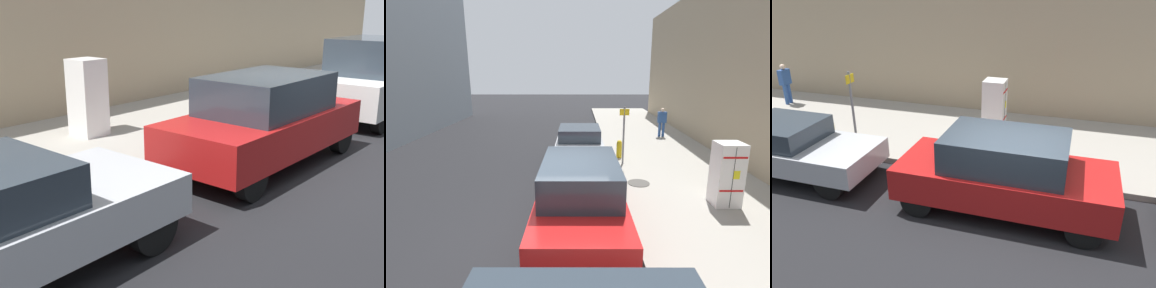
# 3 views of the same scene
# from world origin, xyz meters

# --- Properties ---
(ground_plane) EXTENTS (80.00, 80.00, 0.00)m
(ground_plane) POSITION_xyz_m (0.00, 0.00, 0.00)
(ground_plane) COLOR black
(sidewalk_slab) EXTENTS (4.78, 44.00, 0.16)m
(sidewalk_slab) POSITION_xyz_m (-4.11, 0.00, 0.08)
(sidewalk_slab) COLOR #9E998E
(sidewalk_slab) RESTS_ON ground
(discarded_refrigerator) EXTENTS (0.68, 0.66, 1.71)m
(discarded_refrigerator) POSITION_xyz_m (-4.41, -1.43, 1.02)
(discarded_refrigerator) COLOR white
(discarded_refrigerator) RESTS_ON sidewalk_slab
(manhole_cover) EXTENTS (0.70, 0.70, 0.02)m
(manhole_cover) POSITION_xyz_m (-2.41, -2.94, 0.17)
(manhole_cover) COLOR #47443F
(manhole_cover) RESTS_ON sidewalk_slab
(parked_suv_red) EXTENTS (1.90, 4.60, 1.75)m
(parked_suv_red) POSITION_xyz_m (-0.52, -0.27, 0.90)
(parked_suv_red) COLOR red
(parked_suv_red) RESTS_ON ground
(parked_van_white) EXTENTS (2.04, 4.61, 2.15)m
(parked_van_white) POSITION_xyz_m (-0.52, 5.23, 1.07)
(parked_van_white) COLOR silver
(parked_van_white) RESTS_ON ground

